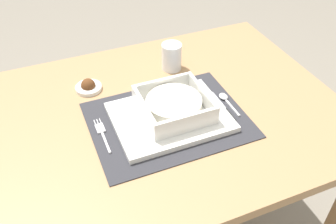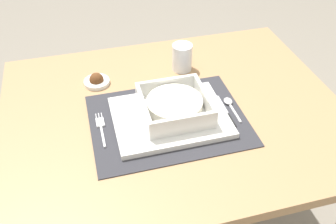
{
  "view_description": "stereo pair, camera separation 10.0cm",
  "coord_description": "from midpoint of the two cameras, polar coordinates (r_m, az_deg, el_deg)",
  "views": [
    {
      "loc": [
        -0.32,
        -0.75,
        1.39
      ],
      "look_at": [
        -0.03,
        -0.04,
        0.74
      ],
      "focal_mm": 39.62,
      "sensor_mm": 36.0,
      "label": 1
    },
    {
      "loc": [
        -0.23,
        -0.78,
        1.39
      ],
      "look_at": [
        -0.03,
        -0.04,
        0.74
      ],
      "focal_mm": 39.62,
      "sensor_mm": 36.0,
      "label": 2
    }
  ],
  "objects": [
    {
      "name": "condiment_saucer",
      "position": [
        1.16,
        -8.52,
        4.68
      ],
      "size": [
        0.08,
        0.08,
        0.04
      ],
      "color": "white",
      "rests_on": "dining_table"
    },
    {
      "name": "dining_table",
      "position": [
        1.12,
        3.48,
        -3.51
      ],
      "size": [
        0.97,
        0.77,
        0.71
      ],
      "color": "#A37A51",
      "rests_on": "ground"
    },
    {
      "name": "spoon",
      "position": [
        1.08,
        12.05,
        1.18
      ],
      "size": [
        0.02,
        0.11,
        0.01
      ],
      "rotation": [
        0.0,
        0.0,
        0.08
      ],
      "color": "silver",
      "rests_on": "placemat"
    },
    {
      "name": "butter_knife",
      "position": [
        1.05,
        11.61,
        -0.27
      ],
      "size": [
        0.01,
        0.14,
        0.01
      ],
      "rotation": [
        0.0,
        0.0,
        0.02
      ],
      "color": "black",
      "rests_on": "placemat"
    },
    {
      "name": "porridge_bowl",
      "position": [
        1.0,
        3.86,
        0.79
      ],
      "size": [
        0.18,
        0.18,
        0.06
      ],
      "color": "white",
      "rests_on": "serving_plate"
    },
    {
      "name": "drinking_glass",
      "position": [
        1.2,
        4.59,
        8.11
      ],
      "size": [
        0.06,
        0.06,
        0.09
      ],
      "color": "white",
      "rests_on": "dining_table"
    },
    {
      "name": "serving_plate",
      "position": [
        1.01,
        3.11,
        -0.91
      ],
      "size": [
        0.31,
        0.24,
        0.02
      ],
      "primitive_type": "cube",
      "color": "white",
      "rests_on": "placemat"
    },
    {
      "name": "placemat",
      "position": [
        1.02,
        2.81,
        -1.34
      ],
      "size": [
        0.42,
        0.32,
        0.0
      ],
      "primitive_type": "cube",
      "color": "#2D2D33",
      "rests_on": "dining_table"
    },
    {
      "name": "fork",
      "position": [
        1.0,
        -7.48,
        -2.37
      ],
      "size": [
        0.02,
        0.14,
        0.0
      ],
      "rotation": [
        0.0,
        0.0,
        -0.04
      ],
      "color": "silver",
      "rests_on": "placemat"
    },
    {
      "name": "bread_knife",
      "position": [
        1.06,
        10.4,
        0.1
      ],
      "size": [
        0.01,
        0.13,
        0.01
      ],
      "rotation": [
        0.0,
        0.0,
        0.0
      ],
      "color": "#59331E",
      "rests_on": "placemat"
    }
  ]
}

